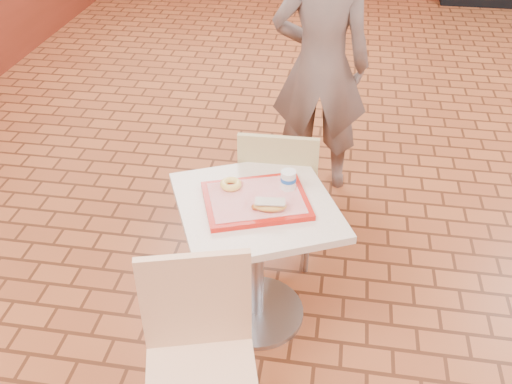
# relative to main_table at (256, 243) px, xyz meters

# --- Properties ---
(wainscot_band) EXTENTS (8.00, 10.00, 1.00)m
(wainscot_band) POSITION_rel_main_table_xyz_m (1.08, 0.66, 0.01)
(wainscot_band) COLOR maroon
(wainscot_band) RESTS_ON ground
(main_table) EXTENTS (0.69, 0.69, 0.72)m
(main_table) POSITION_rel_main_table_xyz_m (0.00, 0.00, 0.00)
(main_table) COLOR beige
(main_table) RESTS_ON ground
(chair_main_front) EXTENTS (0.52, 0.52, 0.91)m
(chair_main_front) POSITION_rel_main_table_xyz_m (-0.10, -0.69, 0.02)
(chair_main_front) COLOR #E9B48C
(chair_main_front) RESTS_ON ground
(chair_main_back) EXTENTS (0.41, 0.41, 0.87)m
(chair_main_back) POSITION_rel_main_table_xyz_m (0.05, 0.46, 0.00)
(chair_main_back) COLOR tan
(chair_main_back) RESTS_ON ground
(customer) EXTENTS (0.63, 0.43, 1.69)m
(customer) POSITION_rel_main_table_xyz_m (0.20, 1.30, 0.36)
(customer) COLOR brown
(customer) RESTS_ON ground
(serving_tray) EXTENTS (0.46, 0.36, 0.03)m
(serving_tray) POSITION_rel_main_table_xyz_m (0.00, -0.00, 0.25)
(serving_tray) COLOR red
(serving_tray) RESTS_ON main_table
(ring_donut) EXTENTS (0.10, 0.10, 0.03)m
(ring_donut) POSITION_rel_main_table_xyz_m (-0.13, 0.06, 0.28)
(ring_donut) COLOR #F0C457
(ring_donut) RESTS_ON serving_tray
(long_john_donut) EXTENTS (0.16, 0.09, 0.05)m
(long_john_donut) POSITION_rel_main_table_xyz_m (0.07, -0.08, 0.29)
(long_john_donut) COLOR gold
(long_john_donut) RESTS_ON serving_tray
(paper_cup) EXTENTS (0.07, 0.07, 0.09)m
(paper_cup) POSITION_rel_main_table_xyz_m (0.13, 0.10, 0.31)
(paper_cup) COLOR white
(paper_cup) RESTS_ON serving_tray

